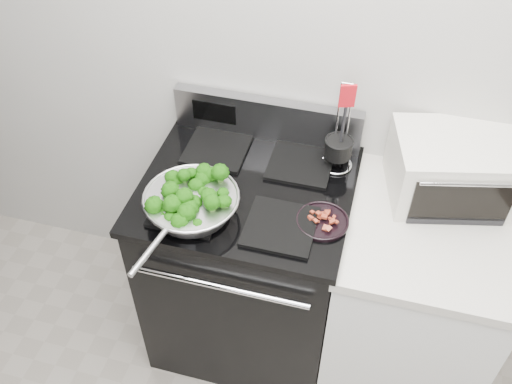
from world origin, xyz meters
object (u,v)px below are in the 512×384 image
(gas_range, at_px, (248,263))
(skillet, at_px, (191,203))
(utensil_holder, at_px, (338,152))
(toaster_oven, at_px, (452,168))
(bacon_plate, at_px, (322,219))

(gas_range, xyz_separation_m, skillet, (-0.15, -0.19, 0.52))
(utensil_holder, distance_m, toaster_oven, 0.42)
(skillet, xyz_separation_m, bacon_plate, (0.45, 0.08, -0.04))
(gas_range, height_order, skillet, gas_range)
(gas_range, bearing_deg, skillet, -128.01)
(skillet, height_order, utensil_holder, utensil_holder)
(gas_range, distance_m, toaster_oven, 0.93)
(gas_range, relative_size, skillet, 2.11)
(bacon_plate, xyz_separation_m, utensil_holder, (-0.00, 0.31, 0.05))
(skillet, xyz_separation_m, utensil_holder, (0.45, 0.39, 0.01))
(utensil_holder, bearing_deg, gas_range, -164.35)
(gas_range, distance_m, utensil_holder, 0.64)
(gas_range, height_order, utensil_holder, utensil_holder)
(utensil_holder, height_order, toaster_oven, utensil_holder)
(bacon_plate, bearing_deg, utensil_holder, 90.26)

